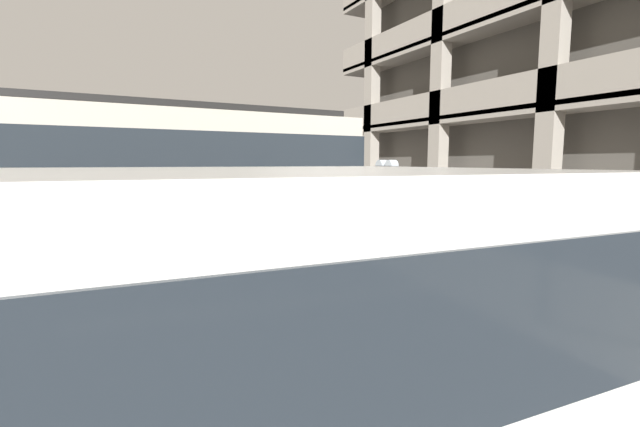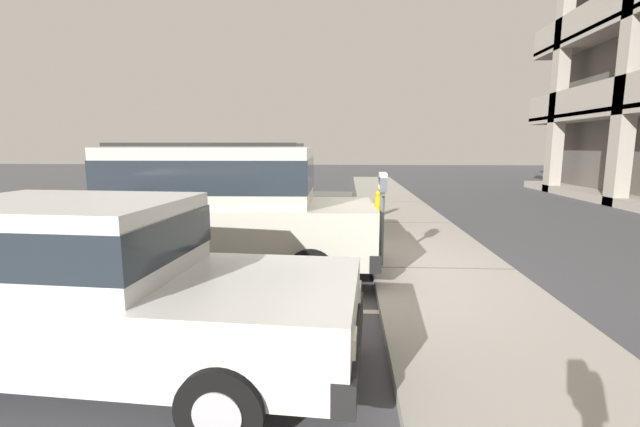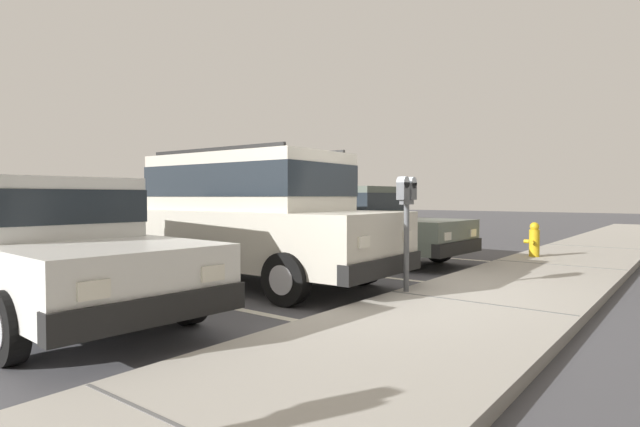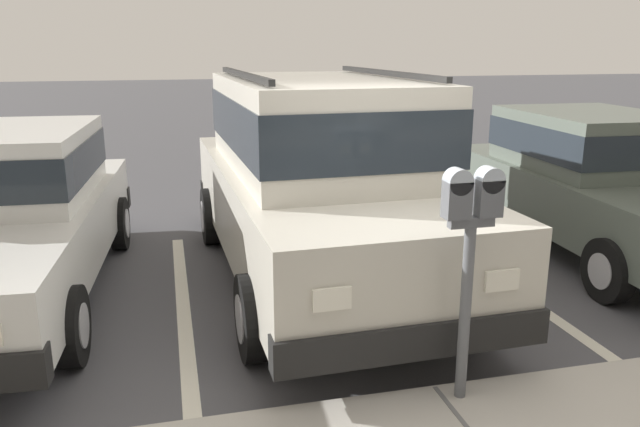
{
  "view_description": "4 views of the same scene",
  "coord_description": "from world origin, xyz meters",
  "px_view_note": "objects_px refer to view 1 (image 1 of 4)",
  "views": [
    {
      "loc": [
        4.37,
        -2.94,
        1.56
      ],
      "look_at": [
        0.11,
        -0.72,
        0.98
      ],
      "focal_mm": 24.0,
      "sensor_mm": 36.0,
      "label": 1
    },
    {
      "loc": [
        6.51,
        -0.2,
        1.99
      ],
      "look_at": [
        -0.16,
        -0.62,
        0.93
      ],
      "focal_mm": 24.0,
      "sensor_mm": 36.0,
      "label": 2
    },
    {
      "loc": [
        5.6,
        3.36,
        1.34
      ],
      "look_at": [
        0.09,
        -0.89,
        1.1
      ],
      "focal_mm": 28.0,
      "sensor_mm": 36.0,
      "label": 3
    },
    {
      "loc": [
        1.59,
        3.55,
        2.27
      ],
      "look_at": [
        0.43,
        -1.18,
        0.95
      ],
      "focal_mm": 35.0,
      "sensor_mm": 36.0,
      "label": 4
    }
  ],
  "objects_px": {
    "red_sedan": "(137,208)",
    "fire_hydrant": "(271,209)",
    "dark_hatchback": "(280,381)",
    "parking_meter_near": "(386,189)",
    "silver_suv": "(190,212)"
  },
  "relations": [
    {
      "from": "red_sedan",
      "to": "dark_hatchback",
      "type": "xyz_separation_m",
      "value": [
        6.19,
        -0.02,
        0.0
      ]
    },
    {
      "from": "red_sedan",
      "to": "fire_hydrant",
      "type": "distance_m",
      "value": 3.62
    },
    {
      "from": "dark_hatchback",
      "to": "parking_meter_near",
      "type": "relative_size",
      "value": 3.11
    },
    {
      "from": "silver_suv",
      "to": "red_sedan",
      "type": "height_order",
      "value": "silver_suv"
    },
    {
      "from": "dark_hatchback",
      "to": "fire_hydrant",
      "type": "bearing_deg",
      "value": 162.77
    },
    {
      "from": "silver_suv",
      "to": "dark_hatchback",
      "type": "bearing_deg",
      "value": -6.66
    },
    {
      "from": "red_sedan",
      "to": "parking_meter_near",
      "type": "distance_m",
      "value": 4.08
    },
    {
      "from": "red_sedan",
      "to": "parking_meter_near",
      "type": "xyz_separation_m",
      "value": [
        2.99,
        2.75,
        0.4
      ]
    },
    {
      "from": "red_sedan",
      "to": "parking_meter_near",
      "type": "bearing_deg",
      "value": 45.27
    },
    {
      "from": "fire_hydrant",
      "to": "silver_suv",
      "type": "bearing_deg",
      "value": -28.41
    },
    {
      "from": "red_sedan",
      "to": "silver_suv",
      "type": "bearing_deg",
      "value": 6.58
    },
    {
      "from": "silver_suv",
      "to": "fire_hydrant",
      "type": "bearing_deg",
      "value": 149.88
    },
    {
      "from": "parking_meter_near",
      "to": "fire_hydrant",
      "type": "height_order",
      "value": "parking_meter_near"
    },
    {
      "from": "red_sedan",
      "to": "dark_hatchback",
      "type": "height_order",
      "value": "same"
    },
    {
      "from": "silver_suv",
      "to": "parking_meter_near",
      "type": "height_order",
      "value": "silver_suv"
    }
  ]
}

